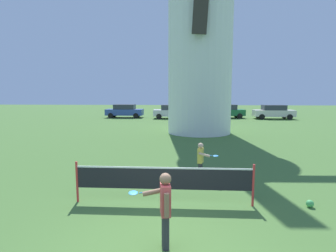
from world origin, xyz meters
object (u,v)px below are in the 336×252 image
(parked_car_green, at_px, (225,111))
(parked_car_blue, at_px, (125,111))
(player_near, at_px, (164,206))
(parked_car_silver, at_px, (171,111))
(windmill, at_px, (200,28))
(stray_ball, at_px, (310,204))
(parked_car_cream, at_px, (274,112))
(player_far, at_px, (201,159))
(tennis_net, at_px, (163,179))

(parked_car_green, bearing_deg, parked_car_blue, -178.75)
(player_near, xyz_separation_m, parked_car_silver, (-1.06, 25.63, -0.01))
(windmill, distance_m, parked_car_blue, 15.61)
(player_near, bearing_deg, stray_ball, 29.16)
(stray_ball, distance_m, parked_car_cream, 24.80)
(player_far, bearing_deg, parked_car_green, 79.34)
(parked_car_green, bearing_deg, parked_car_cream, -9.00)
(player_far, distance_m, parked_car_blue, 23.57)
(player_far, xyz_separation_m, parked_car_silver, (-2.00, 21.55, 0.10))
(windmill, relative_size, player_near, 10.82)
(windmill, distance_m, parked_car_cream, 15.66)
(player_near, bearing_deg, parked_car_green, 78.98)
(windmill, xyz_separation_m, parked_car_cream, (8.95, 11.02, -6.62))
(tennis_net, height_order, parked_car_blue, parked_car_blue)
(parked_car_silver, bearing_deg, stray_ball, -78.90)
(windmill, height_order, player_far, windmill)
(parked_car_cream, bearing_deg, parked_car_silver, -179.04)
(player_far, bearing_deg, tennis_net, -117.88)
(player_far, bearing_deg, player_near, -103.01)
(player_far, bearing_deg, parked_car_blue, 108.73)
(tennis_net, bearing_deg, parked_car_green, 77.75)
(parked_car_blue, height_order, parked_car_silver, same)
(parked_car_blue, bearing_deg, tennis_net, -75.18)
(windmill, bearing_deg, player_near, -95.68)
(player_near, distance_m, player_far, 4.19)
(tennis_net, height_order, player_near, player_near)
(parked_car_cream, bearing_deg, parked_car_green, 171.00)
(parked_car_blue, xyz_separation_m, parked_car_silver, (5.57, -0.76, -0.00))
(parked_car_blue, relative_size, parked_car_cream, 0.98)
(parked_car_blue, bearing_deg, stray_ball, -67.30)
(player_far, bearing_deg, parked_car_silver, 95.31)
(tennis_net, bearing_deg, parked_car_blue, 104.82)
(tennis_net, xyz_separation_m, stray_ball, (3.74, 0.01, -0.59))
(parked_car_blue, relative_size, parked_car_green, 0.98)
(parked_car_blue, height_order, parked_car_green, same)
(player_far, height_order, parked_car_green, parked_car_green)
(parked_car_green, bearing_deg, windmill, -107.42)
(windmill, bearing_deg, tennis_net, -97.29)
(windmill, relative_size, parked_car_blue, 3.62)
(stray_ball, bearing_deg, player_far, 141.69)
(parked_car_silver, distance_m, parked_car_green, 6.33)
(player_far, relative_size, parked_car_cream, 0.28)
(player_far, height_order, parked_car_blue, parked_car_blue)
(player_near, bearing_deg, parked_car_cream, 68.03)
(parked_car_silver, bearing_deg, player_near, -87.63)
(windmill, xyz_separation_m, parked_car_blue, (-8.10, 11.59, -6.62))
(windmill, height_order, tennis_net, windmill)
(windmill, xyz_separation_m, tennis_net, (-1.64, -12.82, -6.74))
(parked_car_blue, height_order, parked_car_cream, same)
(parked_car_silver, relative_size, parked_car_green, 0.94)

